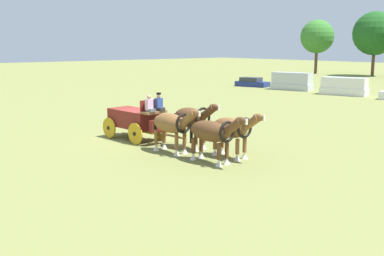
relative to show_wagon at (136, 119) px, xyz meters
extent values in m
plane|color=olive|center=(-0.18, -0.01, -1.12)|extent=(220.00, 220.00, 0.00)
cube|color=maroon|center=(-0.18, -0.01, 0.02)|extent=(3.03, 1.66, 0.95)
cube|color=brown|center=(1.52, 0.12, 0.53)|extent=(0.66, 1.33, 0.12)
cube|color=maroon|center=(1.92, 0.15, -0.10)|extent=(0.33, 1.16, 0.60)
cube|color=maroon|center=(1.22, 0.10, 0.87)|extent=(0.16, 1.29, 0.55)
cube|color=gold|center=(-0.18, -0.01, -0.55)|extent=(3.22, 0.41, 0.16)
cylinder|color=gold|center=(0.92, 0.89, -0.55)|extent=(1.13, 0.17, 1.12)
cylinder|color=black|center=(0.92, 0.89, -0.55)|extent=(0.21, 0.20, 0.20)
cylinder|color=gold|center=(1.05, -0.74, -0.55)|extent=(1.13, 0.17, 1.12)
cylinder|color=black|center=(1.05, -0.74, -0.55)|extent=(0.21, 0.20, 0.20)
cylinder|color=gold|center=(-1.41, 0.71, -0.55)|extent=(1.13, 0.17, 1.12)
cylinder|color=black|center=(-1.41, 0.71, -0.55)|extent=(0.21, 0.20, 0.20)
cylinder|color=gold|center=(-1.28, -0.92, -0.55)|extent=(1.13, 0.17, 1.12)
cylinder|color=black|center=(-1.28, -0.92, -0.55)|extent=(0.21, 0.20, 0.20)
cylinder|color=brown|center=(2.57, 0.20, -0.50)|extent=(2.60, 0.30, 0.10)
cube|color=#2D2D33|center=(1.62, 0.44, 0.67)|extent=(0.42, 0.35, 0.16)
cube|color=#334C99|center=(1.50, 0.43, 0.95)|extent=(0.27, 0.38, 0.55)
sphere|color=tan|center=(1.50, 0.43, 1.33)|extent=(0.22, 0.22, 0.22)
cylinder|color=black|center=(1.50, 0.43, 1.46)|extent=(0.24, 0.24, 0.08)
cube|color=slate|center=(1.67, -0.19, 0.67)|extent=(0.42, 0.35, 0.16)
cube|color=silver|center=(1.55, -0.20, 0.95)|extent=(0.27, 0.38, 0.55)
sphere|color=tan|center=(1.55, -0.20, 1.33)|extent=(0.22, 0.22, 0.22)
ellipsoid|color=brown|center=(3.42, 0.92, 0.40)|extent=(2.04, 1.13, 0.98)
cylinder|color=brown|center=(4.08, 1.24, -0.40)|extent=(0.18, 0.18, 0.77)
cone|color=silver|center=(4.08, 1.24, -0.95)|extent=(0.30, 0.30, 0.33)
cylinder|color=brown|center=(4.12, 0.71, -0.40)|extent=(0.18, 0.18, 0.77)
cone|color=silver|center=(4.12, 0.71, -0.95)|extent=(0.30, 0.30, 0.33)
cylinder|color=brown|center=(2.71, 1.14, -0.40)|extent=(0.18, 0.18, 0.77)
cone|color=silver|center=(2.71, 1.14, -0.95)|extent=(0.30, 0.30, 0.33)
cylinder|color=brown|center=(2.75, 0.60, -0.40)|extent=(0.18, 0.18, 0.77)
cone|color=silver|center=(2.75, 0.60, -0.95)|extent=(0.30, 0.30, 0.33)
cylinder|color=brown|center=(4.67, 1.02, 0.80)|extent=(0.97, 0.43, 0.81)
ellipsoid|color=brown|center=(5.03, 1.05, 1.06)|extent=(0.62, 0.31, 0.32)
cube|color=silver|center=(5.31, 1.07, 1.06)|extent=(0.07, 0.10, 0.24)
torus|color=black|center=(4.30, 0.99, 0.50)|extent=(0.20, 1.01, 1.00)
cylinder|color=black|center=(2.38, 0.84, 0.10)|extent=(0.14, 0.14, 0.80)
ellipsoid|color=brown|center=(3.52, -0.37, 0.29)|extent=(2.16, 1.08, 0.92)
cylinder|color=brown|center=(4.23, -0.07, -0.46)|extent=(0.18, 0.18, 0.71)
cone|color=silver|center=(4.23, -0.07, -0.96)|extent=(0.30, 0.30, 0.30)
cylinder|color=brown|center=(4.27, -0.57, -0.46)|extent=(0.18, 0.18, 0.71)
cone|color=silver|center=(4.27, -0.57, -0.96)|extent=(0.30, 0.30, 0.30)
cylinder|color=brown|center=(2.77, -0.18, -0.46)|extent=(0.18, 0.18, 0.71)
cone|color=silver|center=(2.77, -0.18, -0.96)|extent=(0.30, 0.30, 0.30)
cylinder|color=brown|center=(2.81, -0.68, -0.46)|extent=(0.18, 0.18, 0.71)
cone|color=silver|center=(2.81, -0.68, -0.96)|extent=(0.30, 0.30, 0.30)
cylinder|color=brown|center=(4.83, -0.27, 0.68)|extent=(0.97, 0.43, 0.81)
ellipsoid|color=brown|center=(5.19, -0.24, 0.94)|extent=(0.62, 0.31, 0.32)
cube|color=silver|center=(5.47, -0.22, 0.94)|extent=(0.07, 0.10, 0.24)
torus|color=black|center=(4.46, -0.30, 0.39)|extent=(0.19, 0.95, 0.95)
cylinder|color=black|center=(2.42, -0.46, -0.01)|extent=(0.14, 0.14, 0.80)
ellipsoid|color=brown|center=(6.01, 1.13, 0.24)|extent=(1.99, 1.05, 0.91)
cylinder|color=brown|center=(6.66, 1.43, -0.49)|extent=(0.18, 0.18, 0.68)
cone|color=silver|center=(6.66, 1.43, -0.97)|extent=(0.30, 0.30, 0.29)
cylinder|color=brown|center=(6.70, 0.93, -0.49)|extent=(0.18, 0.18, 0.68)
cone|color=silver|center=(6.70, 0.93, -0.97)|extent=(0.30, 0.30, 0.29)
cylinder|color=brown|center=(5.32, 1.32, -0.49)|extent=(0.18, 0.18, 0.68)
cone|color=silver|center=(5.32, 1.32, -0.97)|extent=(0.30, 0.30, 0.29)
cylinder|color=brown|center=(5.36, 0.82, -0.49)|extent=(0.18, 0.18, 0.68)
cone|color=silver|center=(5.36, 0.82, -0.97)|extent=(0.30, 0.30, 0.29)
cylinder|color=brown|center=(7.24, 1.22, 0.63)|extent=(0.97, 0.43, 0.81)
ellipsoid|color=brown|center=(7.60, 1.25, 0.89)|extent=(0.62, 0.31, 0.32)
cube|color=silver|center=(7.88, 1.27, 0.89)|extent=(0.07, 0.10, 0.24)
torus|color=black|center=(6.87, 1.19, 0.34)|extent=(0.19, 0.94, 0.93)
cylinder|color=black|center=(5.00, 1.05, -0.06)|extent=(0.14, 0.14, 0.80)
ellipsoid|color=brown|center=(6.11, -0.17, 0.25)|extent=(2.26, 1.07, 0.90)
cylinder|color=brown|center=(6.86, 0.14, -0.48)|extent=(0.18, 0.18, 0.69)
cone|color=silver|center=(6.86, 0.14, -0.97)|extent=(0.30, 0.30, 0.30)
cylinder|color=brown|center=(6.90, -0.36, -0.48)|extent=(0.18, 0.18, 0.69)
cone|color=silver|center=(6.90, -0.36, -0.97)|extent=(0.30, 0.30, 0.30)
cylinder|color=brown|center=(5.32, 0.02, -0.48)|extent=(0.18, 0.18, 0.69)
cone|color=silver|center=(5.32, 0.02, -0.97)|extent=(0.30, 0.30, 0.30)
cylinder|color=brown|center=(5.36, -0.48, -0.48)|extent=(0.18, 0.18, 0.69)
cone|color=silver|center=(5.36, -0.48, -0.97)|extent=(0.30, 0.30, 0.30)
cylinder|color=brown|center=(7.46, -0.06, 0.64)|extent=(0.97, 0.43, 0.81)
ellipsoid|color=brown|center=(7.83, -0.03, 0.90)|extent=(0.62, 0.31, 0.32)
cube|color=silver|center=(8.11, -0.01, 0.90)|extent=(0.07, 0.10, 0.24)
torus|color=black|center=(7.10, -0.09, 0.35)|extent=(0.19, 0.94, 0.93)
cylinder|color=black|center=(4.96, -0.26, -0.05)|extent=(0.14, 0.14, 0.80)
cube|color=navy|center=(-17.88, 28.10, -0.81)|extent=(4.25, 2.67, 0.61)
cube|color=#2D333D|center=(-18.07, 28.05, -0.26)|extent=(2.69, 2.14, 0.49)
cube|color=silver|center=(-12.10, 28.35, -0.77)|extent=(4.78, 2.83, 0.70)
cube|color=silver|center=(-12.10, 28.35, 0.21)|extent=(4.57, 2.65, 1.25)
cube|color=white|center=(-5.39, 28.16, -0.75)|extent=(4.82, 2.81, 0.72)
cube|color=white|center=(-5.39, 28.16, 0.13)|extent=(4.61, 2.63, 1.06)
cylinder|color=brown|center=(-28.23, 55.16, 1.06)|extent=(0.50, 0.50, 4.35)
sphere|color=#387A2D|center=(-28.23, 55.16, 5.24)|extent=(5.73, 5.73, 5.73)
cylinder|color=brown|center=(-18.48, 56.77, 1.04)|extent=(0.50, 0.50, 4.32)
sphere|color=#1E561E|center=(-18.48, 56.77, 5.63)|extent=(6.91, 6.91, 6.91)
cube|color=silver|center=(-3.34, 1.78, -0.57)|extent=(3.20, 0.21, 1.10)
camera|label=1|loc=(20.70, -13.20, 3.94)|focal=43.29mm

